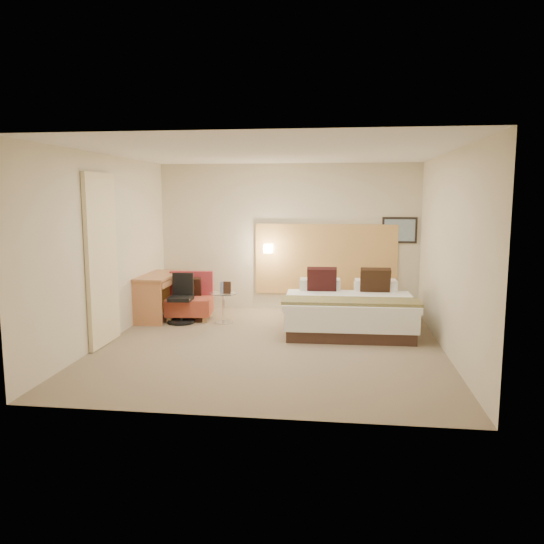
# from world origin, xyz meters

# --- Properties ---
(floor) EXTENTS (4.80, 5.00, 0.02)m
(floor) POSITION_xyz_m (0.00, 0.00, -0.01)
(floor) COLOR #827058
(floor) RESTS_ON ground
(ceiling) EXTENTS (4.80, 5.00, 0.02)m
(ceiling) POSITION_xyz_m (0.00, 0.00, 2.71)
(ceiling) COLOR silver
(ceiling) RESTS_ON floor
(wall_back) EXTENTS (4.80, 0.02, 2.70)m
(wall_back) POSITION_xyz_m (0.00, 2.51, 1.35)
(wall_back) COLOR beige
(wall_back) RESTS_ON floor
(wall_front) EXTENTS (4.80, 0.02, 2.70)m
(wall_front) POSITION_xyz_m (0.00, -2.51, 1.35)
(wall_front) COLOR beige
(wall_front) RESTS_ON floor
(wall_left) EXTENTS (0.02, 5.00, 2.70)m
(wall_left) POSITION_xyz_m (-2.41, 0.00, 1.35)
(wall_left) COLOR beige
(wall_left) RESTS_ON floor
(wall_right) EXTENTS (0.02, 5.00, 2.70)m
(wall_right) POSITION_xyz_m (2.41, 0.00, 1.35)
(wall_right) COLOR beige
(wall_right) RESTS_ON floor
(headboard_panel) EXTENTS (2.60, 0.04, 1.30)m
(headboard_panel) POSITION_xyz_m (0.70, 2.47, 0.95)
(headboard_panel) COLOR tan
(headboard_panel) RESTS_ON wall_back
(art_frame) EXTENTS (0.62, 0.03, 0.47)m
(art_frame) POSITION_xyz_m (2.02, 2.48, 1.50)
(art_frame) COLOR black
(art_frame) RESTS_ON wall_back
(art_canvas) EXTENTS (0.54, 0.01, 0.39)m
(art_canvas) POSITION_xyz_m (2.02, 2.46, 1.50)
(art_canvas) COLOR slate
(art_canvas) RESTS_ON wall_back
(lamp_arm) EXTENTS (0.02, 0.12, 0.02)m
(lamp_arm) POSITION_xyz_m (-0.35, 2.42, 1.15)
(lamp_arm) COLOR silver
(lamp_arm) RESTS_ON wall_back
(lamp_shade) EXTENTS (0.15, 0.15, 0.15)m
(lamp_shade) POSITION_xyz_m (-0.35, 2.36, 1.15)
(lamp_shade) COLOR #FFEDC6
(lamp_shade) RESTS_ON wall_back
(curtain) EXTENTS (0.06, 0.90, 2.42)m
(curtain) POSITION_xyz_m (-2.36, -0.25, 1.22)
(curtain) COLOR beige
(curtain) RESTS_ON wall_left
(bottle_a) EXTENTS (0.06, 0.06, 0.18)m
(bottle_a) POSITION_xyz_m (-0.99, 1.27, 0.60)
(bottle_a) COLOR #94AEE5
(bottle_a) RESTS_ON side_table
(bottle_b) EXTENTS (0.06, 0.06, 0.18)m
(bottle_b) POSITION_xyz_m (-0.96, 1.29, 0.60)
(bottle_b) COLOR #89ABD4
(bottle_b) RESTS_ON side_table
(menu_folder) EXTENTS (0.12, 0.05, 0.20)m
(menu_folder) POSITION_xyz_m (-0.88, 1.19, 0.61)
(menu_folder) COLOR #341F15
(menu_folder) RESTS_ON side_table
(bed) EXTENTS (2.03, 1.97, 0.97)m
(bed) POSITION_xyz_m (1.11, 1.09, 0.31)
(bed) COLOR #38241C
(bed) RESTS_ON floor
(lounge_chair) EXTENTS (0.82, 0.74, 0.80)m
(lounge_chair) POSITION_xyz_m (-1.61, 1.50, 0.32)
(lounge_chair) COLOR tan
(lounge_chair) RESTS_ON floor
(side_table) EXTENTS (0.49, 0.49, 0.51)m
(side_table) POSITION_xyz_m (-0.96, 1.24, 0.28)
(side_table) COLOR silver
(side_table) RESTS_ON floor
(desk) EXTENTS (0.60, 1.25, 0.77)m
(desk) POSITION_xyz_m (-2.11, 1.45, 0.60)
(desk) COLOR #AA6A42
(desk) RESTS_ON floor
(desk_chair) EXTENTS (0.48, 0.48, 0.81)m
(desk_chair) POSITION_xyz_m (-1.66, 1.18, 0.34)
(desk_chair) COLOR black
(desk_chair) RESTS_ON floor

